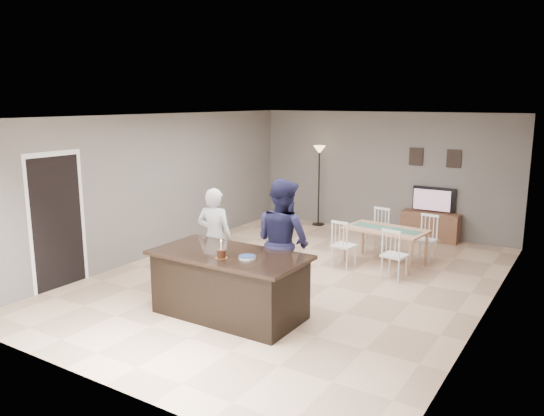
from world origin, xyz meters
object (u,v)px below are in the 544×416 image
Objects in this scene: tv_console at (430,226)px; woman at (215,237)px; man at (283,242)px; birthday_cake at (221,254)px; television at (433,200)px; dining_table at (386,235)px; floor_lamp at (319,164)px; kitchen_island at (230,284)px; plate_stack at (247,257)px.

woman reaches higher than tv_console.
man is 7.43× the size of birthday_cake.
woman is (-2.15, -4.75, -0.07)m from television.
television is 5.22m from woman.
floor_lamp reaches higher than dining_table.
man is at bearing 80.28° from television.
kitchen_island is 2.35× the size of television.
floor_lamp is (-1.83, 5.62, 0.56)m from plate_stack.
plate_stack is 0.12× the size of floor_lamp.
plate_stack reaches higher than dining_table.
dining_table is at bearing -141.43° from woman.
tv_console is 4.79× the size of birthday_cake.
television is 0.49× the size of man.
tv_console is 5.18m from woman.
floor_lamp is at bearing 145.79° from dining_table.
birthday_cake is (1.00, -1.12, 0.16)m from woman.
kitchen_island is 5.82m from floor_lamp.
birthday_cake is (0.05, -0.23, 0.50)m from kitchen_island.
tv_console is 4.87m from man.
man reaches higher than plate_stack.
television is 5.78m from plate_stack.
kitchen_island is at bearing 123.29° from woman.
plate_stack is (1.31, -0.96, 0.12)m from woman.
woman is 1.33m from man.
man reaches higher than tv_console.
plate_stack is 3.55m from dining_table.
man reaches higher than kitchen_island.
tv_console is 0.68× the size of dining_table.
woman is at bearing -120.94° from dining_table.
woman is 1.51m from birthday_cake.
plate_stack is at bearing 129.85° from woman.
plate_stack is (-0.84, -5.65, 0.62)m from tv_console.
plate_stack is at bearing 26.44° from birthday_cake.
plate_stack is at bearing -93.62° from dining_table.
birthday_cake is at bearing -153.56° from plate_stack.
woman reaches higher than dining_table.
television reaches higher than plate_stack.
plate_stack is (-0.02, -0.89, -0.01)m from man.
floor_lamp is at bearing 104.76° from birthday_cake.
man is 2.69m from dining_table.
birthday_cake reaches higher than dining_table.
woman reaches higher than birthday_cake.
kitchen_island is at bearing -75.10° from floor_lamp.
television is at bearing 2.14° from floor_lamp.
tv_console is at bearing 77.84° from kitchen_island.
plate_stack is at bearing -71.97° from floor_lamp.
tv_console is 5.95m from birthday_cake.
woman reaches higher than kitchen_island.
birthday_cake is (-1.15, -5.80, 0.66)m from tv_console.
kitchen_island is 5.70m from tv_console.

